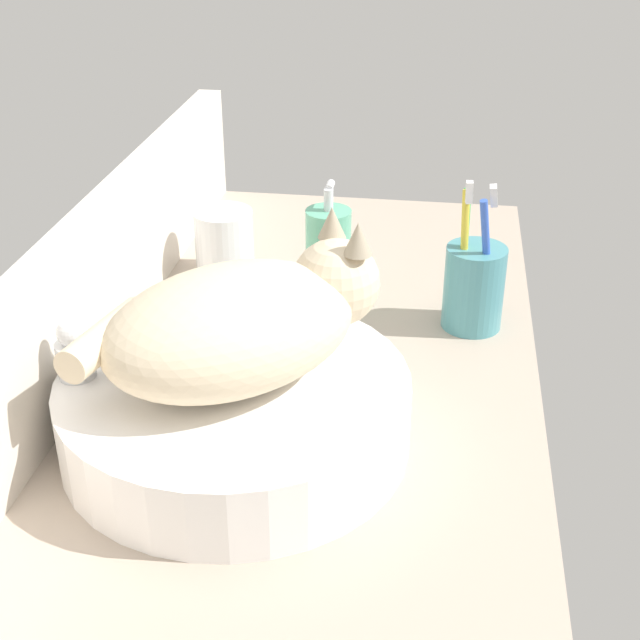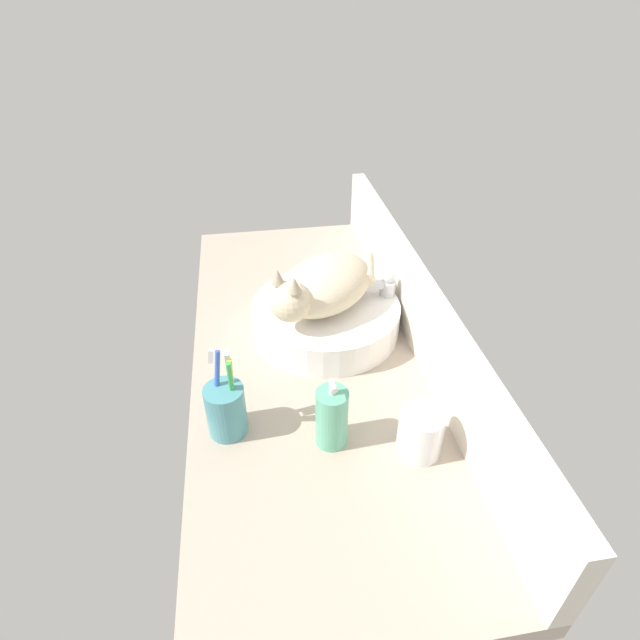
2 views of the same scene
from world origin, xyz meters
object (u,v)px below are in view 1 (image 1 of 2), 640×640
(cat, at_px, (243,322))
(toothbrush_cup, at_px, (474,285))
(faucet, at_px, (90,377))
(soap_dispenser, at_px, (326,253))
(sink_basin, at_px, (235,411))
(water_glass, at_px, (225,247))

(cat, relative_size, toothbrush_cup, 1.60)
(cat, height_order, faucet, cat)
(faucet, relative_size, soap_dispenser, 0.90)
(sink_basin, xyz_separation_m, faucet, (-0.02, 0.14, 0.04))
(water_glass, bearing_deg, sink_basin, -164.73)
(soap_dispenser, xyz_separation_m, toothbrush_cup, (-0.06, -0.19, -0.00))
(sink_basin, height_order, cat, cat)
(cat, bearing_deg, soap_dispenser, -5.86)
(sink_basin, relative_size, water_glass, 3.77)
(cat, bearing_deg, toothbrush_cup, -39.68)
(faucet, bearing_deg, cat, -80.20)
(sink_basin, relative_size, cat, 1.14)
(cat, distance_m, soap_dispenser, 0.33)
(cat, relative_size, water_glass, 3.30)
(cat, distance_m, faucet, 0.16)
(cat, height_order, soap_dispenser, cat)
(soap_dispenser, bearing_deg, cat, 174.14)
(toothbrush_cup, xyz_separation_m, water_glass, (0.10, 0.33, -0.02))
(toothbrush_cup, bearing_deg, soap_dispenser, 73.48)
(soap_dispenser, xyz_separation_m, water_glass, (0.05, 0.15, -0.02))
(sink_basin, height_order, soap_dispenser, soap_dispenser)
(sink_basin, bearing_deg, water_glass, 15.27)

